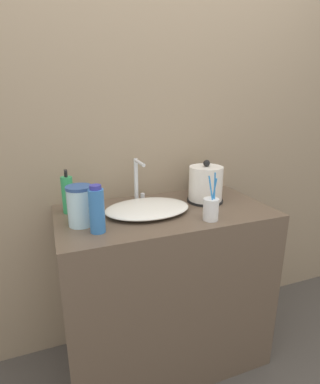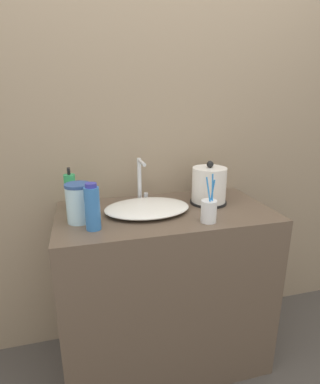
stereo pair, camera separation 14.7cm
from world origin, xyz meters
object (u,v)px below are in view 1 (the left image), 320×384
Objects in this scene: faucet at (138,178)px; electric_kettle at (206,185)px; lotion_bottle at (68,195)px; water_pitcher at (80,206)px; shampoo_bottle at (97,210)px; toothbrush_cup at (211,209)px; mouthwash_bottle at (202,181)px.

faucet reaches higher than electric_kettle.
lotion_bottle is (-0.37, -0.03, -0.04)m from faucet.
faucet is 1.03× the size of electric_kettle.
shampoo_bottle is at bearing -61.22° from water_pitcher.
electric_kettle is 1.29× the size of water_pitcher.
electric_kettle reaches higher than shampoo_bottle.
lotion_bottle reaches higher than shampoo_bottle.
electric_kettle is at bearing 66.58° from toothbrush_cup.
faucet is at bearing 5.33° from lotion_bottle.
faucet is 0.37m from lotion_bottle.
mouthwash_bottle is (0.67, 0.34, -0.02)m from shampoo_bottle.
faucet is at bearing 32.75° from water_pitcher.
faucet is 1.03× the size of toothbrush_cup.
shampoo_bottle is (-0.62, -0.19, 0.01)m from electric_kettle.
water_pitcher is (-0.67, -0.09, -0.00)m from electric_kettle.
water_pitcher is at bearing -77.56° from lotion_bottle.
mouthwash_bottle is at bearing 17.90° from water_pitcher.
faucet is 1.15× the size of shampoo_bottle.
mouthwash_bottle is (0.40, 0.03, -0.06)m from faucet.
faucet is 1.32× the size of water_pitcher.
water_pitcher is at bearing 118.78° from shampoo_bottle.
faucet is at bearing 123.27° from toothbrush_cup.
mouthwash_bottle is at bearing 3.58° from faucet.
water_pitcher is (-0.57, 0.15, 0.04)m from toothbrush_cup.
electric_kettle is (0.34, -0.12, -0.04)m from faucet.
lotion_bottle is 1.38× the size of mouthwash_bottle.
faucet is 1.09× the size of lotion_bottle.
lotion_bottle is 1.06× the size of shampoo_bottle.
toothbrush_cup is (-0.10, -0.24, -0.04)m from electric_kettle.
faucet reaches higher than water_pitcher.
toothbrush_cup is at bearing -56.73° from faucet.
water_pitcher is (-0.73, -0.24, 0.01)m from mouthwash_bottle.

